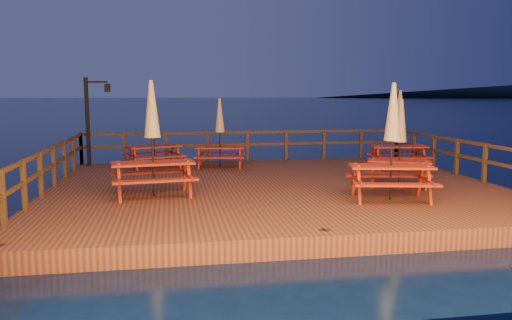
% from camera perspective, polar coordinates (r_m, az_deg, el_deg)
% --- Properties ---
extents(ground, '(500.00, 500.00, 0.00)m').
position_cam_1_polar(ground, '(13.76, 2.06, -4.45)').
color(ground, black).
rests_on(ground, ground).
extents(deck, '(12.00, 10.00, 0.40)m').
position_cam_1_polar(deck, '(13.71, 2.06, -3.63)').
color(deck, '#492417').
rests_on(deck, ground).
extents(deck_piles, '(11.44, 9.44, 1.40)m').
position_cam_1_polar(deck_piles, '(13.82, 2.05, -5.66)').
color(deck_piles, '#3A2812').
rests_on(deck_piles, ground).
extents(railing, '(11.80, 9.75, 1.10)m').
position_cam_1_polar(railing, '(15.29, 0.72, 1.22)').
color(railing, '#3A2812').
rests_on(railing, deck).
extents(lamp_post, '(0.85, 0.18, 3.00)m').
position_cam_1_polar(lamp_post, '(17.92, -18.24, 5.10)').
color(lamp_post, black).
rests_on(lamp_post, deck).
extents(picnic_table_0, '(1.97, 1.69, 2.57)m').
position_cam_1_polar(picnic_table_0, '(16.88, 16.04, 3.48)').
color(picnic_table_0, maroon).
rests_on(picnic_table_0, deck).
extents(picnic_table_1, '(1.81, 1.57, 2.31)m').
position_cam_1_polar(picnic_table_1, '(16.65, -4.16, 3.24)').
color(picnic_table_1, maroon).
rests_on(picnic_table_1, deck).
extents(picnic_table_2, '(2.13, 1.83, 2.79)m').
position_cam_1_polar(picnic_table_2, '(12.21, -11.76, 2.62)').
color(picnic_table_2, maroon).
rests_on(picnic_table_2, deck).
extents(picnic_table_3, '(2.17, 1.91, 2.72)m').
position_cam_1_polar(picnic_table_3, '(11.94, 15.28, 2.23)').
color(picnic_table_3, maroon).
rests_on(picnic_table_3, deck).
extents(picnic_table_4, '(2.04, 1.90, 2.33)m').
position_cam_1_polar(picnic_table_4, '(13.80, 16.15, 2.06)').
color(picnic_table_4, maroon).
rests_on(picnic_table_4, deck).
extents(picnic_table_5, '(2.11, 1.92, 2.48)m').
position_cam_1_polar(picnic_table_5, '(16.79, -11.62, 3.45)').
color(picnic_table_5, maroon).
rests_on(picnic_table_5, deck).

